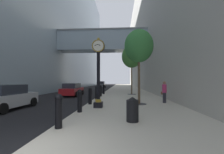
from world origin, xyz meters
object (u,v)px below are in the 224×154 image
car_grey_mid (101,85)px  car_red_far (72,90)px  street_clock (98,69)px  bollard_sixth (104,89)px  bollard_third (90,95)px  bollard_fourth (96,92)px  bollard_nearest (59,110)px  street_tree_mid_near (132,57)px  pedestrian_walking (164,91)px  trash_bin (132,109)px  bollard_fifth (101,90)px  street_tree_near (139,46)px  bollard_second (80,100)px  car_silver_near (6,97)px

car_grey_mid → car_red_far: car_grey_mid is taller
street_clock → car_grey_mid: (-3.84, 30.24, -1.83)m
bollard_sixth → bollard_third: bearing=-90.0°
bollard_fourth → bollard_sixth: 5.62m
bollard_nearest → car_grey_mid: size_ratio=0.30×
car_grey_mid → street_tree_mid_near: bearing=-72.1°
bollard_third → bollard_fourth: 2.81m
street_tree_mid_near → pedestrian_walking: 8.47m
trash_bin → bollard_fifth: bearing=105.3°
street_tree_mid_near → pedestrian_walking: (2.06, -7.22, -3.93)m
car_grey_mid → pedestrian_walking: bearing=-72.6°
street_clock → street_tree_near: street_tree_near is taller
bollard_second → bollard_sixth: same height
bollard_third → street_tree_mid_near: bearing=66.3°
bollard_second → bollard_fourth: size_ratio=1.00×
bollard_second → car_red_far: size_ratio=0.28×
street_clock → car_silver_near: size_ratio=1.12×
street_clock → bollard_nearest: size_ratio=3.65×
street_clock → street_tree_mid_near: (2.83, 9.55, 2.30)m
street_clock → trash_bin: bearing=-58.8°
pedestrian_walking → bollard_second: bearing=-145.9°
street_clock → car_red_far: bearing=118.1°
bollard_sixth → car_grey_mid: (-3.03, 20.53, 0.03)m
bollard_third → street_tree_mid_near: size_ratio=0.20×
bollard_fourth → street_clock: bearing=-78.8°
bollard_sixth → street_tree_near: bearing=-65.8°
street_tree_near → street_tree_mid_near: size_ratio=0.89×
bollard_second → car_silver_near: car_silver_near is taller
street_tree_mid_near → car_red_far: (-7.41, -0.96, -4.20)m
bollard_third → bollard_fifth: size_ratio=1.00×
bollard_fourth → trash_bin: bearing=-69.3°
bollard_fourth → street_tree_near: 5.73m
street_clock → car_grey_mid: bearing=97.2°
pedestrian_walking → car_grey_mid: 29.24m
street_tree_mid_near → bollard_second: bearing=-108.2°
car_red_far → bollard_third: bearing=-62.7°
car_grey_mid → bollard_sixth: bearing=-81.6°
bollard_fifth → street_tree_near: size_ratio=0.22×
bollard_nearest → trash_bin: 2.99m
bollard_third → street_tree_near: (3.63, 0.35, 3.68)m
bollard_sixth → car_red_far: bearing=-163.6°
street_tree_near → car_silver_near: bearing=-167.1°
street_clock → bollard_fifth: street_clock is taller
street_tree_mid_near → street_tree_near: bearing=-90.0°
bollard_sixth → car_grey_mid: car_grey_mid is taller
bollard_fourth → bollard_fifth: (0.00, 2.81, 0.00)m
bollard_nearest → pedestrian_walking: (5.70, 6.67, 0.24)m
street_tree_mid_near → car_red_far: 8.57m
bollard_fifth → car_silver_near: bearing=-125.4°
street_tree_near → trash_bin: size_ratio=5.36×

